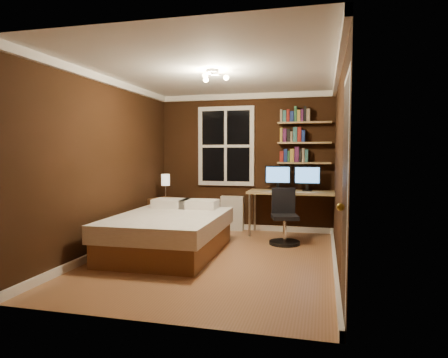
% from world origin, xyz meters
% --- Properties ---
extents(floor, '(4.20, 4.20, 0.00)m').
position_xyz_m(floor, '(0.00, 0.00, 0.00)').
color(floor, '#99633D').
rests_on(floor, ground).
extents(wall_back, '(3.20, 0.04, 2.50)m').
position_xyz_m(wall_back, '(0.00, 2.10, 1.25)').
color(wall_back, black).
rests_on(wall_back, ground).
extents(wall_left, '(0.04, 4.20, 2.50)m').
position_xyz_m(wall_left, '(-1.60, 0.00, 1.25)').
color(wall_left, black).
rests_on(wall_left, ground).
extents(wall_right, '(0.04, 4.20, 2.50)m').
position_xyz_m(wall_right, '(1.60, 0.00, 1.25)').
color(wall_right, black).
rests_on(wall_right, ground).
extents(ceiling, '(3.20, 4.20, 0.02)m').
position_xyz_m(ceiling, '(0.00, 0.00, 2.50)').
color(ceiling, white).
rests_on(ceiling, wall_back).
extents(window, '(1.06, 0.06, 1.46)m').
position_xyz_m(window, '(-0.35, 2.06, 1.55)').
color(window, white).
rests_on(window, wall_back).
extents(door, '(0.03, 0.82, 2.05)m').
position_xyz_m(door, '(1.59, -1.55, 1.02)').
color(door, black).
rests_on(door, ground).
extents(door_knob, '(0.06, 0.06, 0.06)m').
position_xyz_m(door_knob, '(1.55, -1.85, 1.00)').
color(door_knob, gold).
rests_on(door_knob, door).
extents(ceiling_fixture, '(0.44, 0.44, 0.18)m').
position_xyz_m(ceiling_fixture, '(0.00, -0.10, 2.40)').
color(ceiling_fixture, beige).
rests_on(ceiling_fixture, ceiling).
extents(bookshelf_lower, '(0.92, 0.22, 0.03)m').
position_xyz_m(bookshelf_lower, '(1.08, 1.98, 1.25)').
color(bookshelf_lower, tan).
rests_on(bookshelf_lower, wall_back).
extents(books_row_lower, '(0.48, 0.16, 0.23)m').
position_xyz_m(books_row_lower, '(1.08, 1.98, 1.38)').
color(books_row_lower, maroon).
rests_on(books_row_lower, bookshelf_lower).
extents(bookshelf_middle, '(0.92, 0.22, 0.03)m').
position_xyz_m(bookshelf_middle, '(1.08, 1.98, 1.60)').
color(bookshelf_middle, tan).
rests_on(bookshelf_middle, wall_back).
extents(books_row_middle, '(0.42, 0.16, 0.23)m').
position_xyz_m(books_row_middle, '(1.08, 1.98, 1.73)').
color(books_row_middle, navy).
rests_on(books_row_middle, bookshelf_middle).
extents(bookshelf_upper, '(0.92, 0.22, 0.03)m').
position_xyz_m(bookshelf_upper, '(1.08, 1.98, 1.95)').
color(bookshelf_upper, tan).
rests_on(bookshelf_upper, wall_back).
extents(books_row_upper, '(0.54, 0.16, 0.23)m').
position_xyz_m(books_row_upper, '(1.08, 1.98, 2.08)').
color(books_row_upper, '#295F3A').
rests_on(books_row_upper, bookshelf_upper).
extents(bed, '(1.49, 2.04, 0.68)m').
position_xyz_m(bed, '(-0.71, 0.13, 0.29)').
color(bed, brown).
rests_on(bed, ground).
extents(nightstand, '(0.62, 0.62, 0.61)m').
position_xyz_m(nightstand, '(-1.32, 1.50, 0.31)').
color(nightstand, brown).
rests_on(nightstand, ground).
extents(bedside_lamp, '(0.15, 0.15, 0.43)m').
position_xyz_m(bedside_lamp, '(-1.32, 1.50, 0.83)').
color(bedside_lamp, white).
rests_on(bedside_lamp, nightstand).
extents(radiator, '(0.42, 0.15, 0.63)m').
position_xyz_m(radiator, '(-0.21, 1.99, 0.32)').
color(radiator, silver).
rests_on(radiator, ground).
extents(desk, '(1.62, 0.61, 0.77)m').
position_xyz_m(desk, '(0.95, 1.78, 0.71)').
color(desk, tan).
rests_on(desk, ground).
extents(monitor_left, '(0.46, 0.12, 0.43)m').
position_xyz_m(monitor_left, '(0.64, 1.86, 0.99)').
color(monitor_left, black).
rests_on(monitor_left, desk).
extents(monitor_right, '(0.46, 0.12, 0.43)m').
position_xyz_m(monitor_right, '(1.14, 1.86, 0.99)').
color(monitor_right, black).
rests_on(monitor_right, desk).
extents(desk_lamp, '(0.14, 0.32, 0.44)m').
position_xyz_m(desk_lamp, '(1.65, 1.61, 0.99)').
color(desk_lamp, silver).
rests_on(desk_lamp, desk).
extents(office_chair, '(0.48, 0.48, 0.87)m').
position_xyz_m(office_chair, '(0.83, 1.10, 0.32)').
color(office_chair, black).
rests_on(office_chair, ground).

